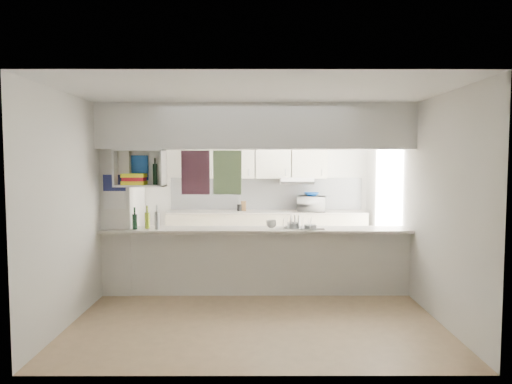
{
  "coord_description": "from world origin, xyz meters",
  "views": [
    {
      "loc": [
        -0.01,
        -6.2,
        1.85
      ],
      "look_at": [
        0.0,
        0.5,
        1.39
      ],
      "focal_mm": 32.0,
      "sensor_mm": 36.0,
      "label": 1
    }
  ],
  "objects_px": {
    "bowl": "(311,194)",
    "dish_rack": "(298,223)",
    "wine_bottles": "(147,220)",
    "microwave": "(311,204)"
  },
  "relations": [
    {
      "from": "bowl",
      "to": "dish_rack",
      "type": "relative_size",
      "value": 0.64
    },
    {
      "from": "bowl",
      "to": "dish_rack",
      "type": "bearing_deg",
      "value": -102.04
    },
    {
      "from": "microwave",
      "to": "bowl",
      "type": "relative_size",
      "value": 1.88
    },
    {
      "from": "dish_rack",
      "to": "microwave",
      "type": "bearing_deg",
      "value": 88.39
    },
    {
      "from": "microwave",
      "to": "wine_bottles",
      "type": "xyz_separation_m",
      "value": [
        -2.5,
        -2.14,
        -0.02
      ]
    },
    {
      "from": "wine_bottles",
      "to": "bowl",
      "type": "bearing_deg",
      "value": 40.6
    },
    {
      "from": "microwave",
      "to": "dish_rack",
      "type": "distance_m",
      "value": 2.14
    },
    {
      "from": "dish_rack",
      "to": "wine_bottles",
      "type": "height_order",
      "value": "wine_bottles"
    },
    {
      "from": "dish_rack",
      "to": "wine_bottles",
      "type": "distance_m",
      "value": 2.05
    },
    {
      "from": "bowl",
      "to": "dish_rack",
      "type": "distance_m",
      "value": 2.15
    }
  ]
}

